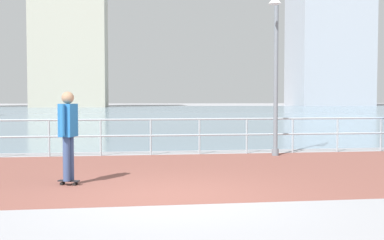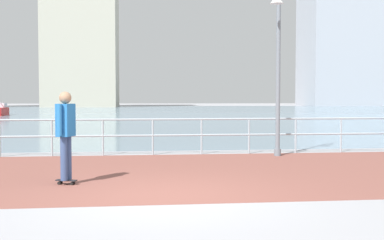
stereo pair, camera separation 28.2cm
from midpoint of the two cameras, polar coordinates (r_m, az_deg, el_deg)
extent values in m
plane|color=#9E9EA3|center=(47.64, -5.79, 0.66)|extent=(220.00, 220.00, 0.00)
cube|color=brown|center=(10.35, -3.47, -6.32)|extent=(28.00, 6.36, 0.01)
cube|color=#6B899E|center=(58.42, -5.91, 1.02)|extent=(180.00, 88.00, 0.00)
cylinder|color=#9EADB7|center=(13.93, -21.72, -2.10)|extent=(0.05, 0.05, 1.02)
cylinder|color=#9EADB7|center=(13.63, -16.03, -2.12)|extent=(0.05, 0.05, 1.02)
cylinder|color=#9EADB7|center=(13.46, -10.14, -2.12)|extent=(0.05, 0.05, 1.02)
cylinder|color=#9EADB7|center=(13.45, -4.17, -2.09)|extent=(0.05, 0.05, 1.02)
cylinder|color=#9EADB7|center=(13.57, 1.74, -2.04)|extent=(0.05, 0.05, 1.02)
cylinder|color=#9EADB7|center=(13.84, 7.49, -1.97)|extent=(0.05, 0.05, 1.02)
cylinder|color=#9EADB7|center=(14.24, 12.97, -1.89)|extent=(0.05, 0.05, 1.02)
cylinder|color=#9EADB7|center=(14.77, 18.11, -1.79)|extent=(0.05, 0.05, 1.02)
cylinder|color=#9EADB7|center=(13.41, -4.18, 0.08)|extent=(25.20, 0.06, 0.06)
cylinder|color=#9EADB7|center=(13.44, -4.18, -1.87)|extent=(25.20, 0.06, 0.06)
cylinder|color=slate|center=(13.49, 10.89, -3.86)|extent=(0.19, 0.19, 0.20)
cylinder|color=slate|center=(13.42, 10.97, 5.20)|extent=(0.12, 0.12, 4.45)
cylinder|color=black|center=(9.13, -13.28, -7.42)|extent=(0.07, 0.05, 0.06)
cylinder|color=black|center=(9.06, -13.50, -7.50)|extent=(0.07, 0.05, 0.06)
cylinder|color=black|center=(9.24, -14.72, -7.31)|extent=(0.07, 0.05, 0.06)
cylinder|color=black|center=(9.18, -14.94, -7.39)|extent=(0.07, 0.05, 0.06)
cube|color=black|center=(9.14, -14.12, -7.09)|extent=(0.41, 0.24, 0.02)
cylinder|color=#384C7A|center=(9.15, -13.92, -4.44)|extent=(0.17, 0.17, 0.82)
cylinder|color=#384C7A|center=(9.01, -14.38, -4.55)|extent=(0.17, 0.17, 0.82)
cube|color=#236BB2|center=(9.02, -14.20, -0.01)|extent=(0.34, 0.40, 0.61)
cylinder|color=#236BB2|center=(9.23, -13.55, 0.15)|extent=(0.11, 0.11, 0.58)
cylinder|color=#236BB2|center=(8.82, -14.88, 0.02)|extent=(0.11, 0.11, 0.58)
sphere|color=#A37A5B|center=(9.01, -14.23, 2.64)|extent=(0.23, 0.23, 0.23)
cube|color=silver|center=(49.43, -21.88, 1.66)|extent=(0.82, 1.29, 0.41)
cylinder|color=silver|center=(49.16, -21.95, 1.99)|extent=(0.15, 1.57, 0.07)
cube|color=#A3A8B2|center=(114.31, 17.68, 12.79)|extent=(16.63, 12.89, 44.11)
cube|color=#B2AD99|center=(97.00, -13.05, 10.11)|extent=(13.66, 16.16, 28.80)
camera|label=1|loc=(0.14, -89.28, 0.03)|focal=44.07mm
camera|label=2|loc=(0.14, 90.72, -0.03)|focal=44.07mm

